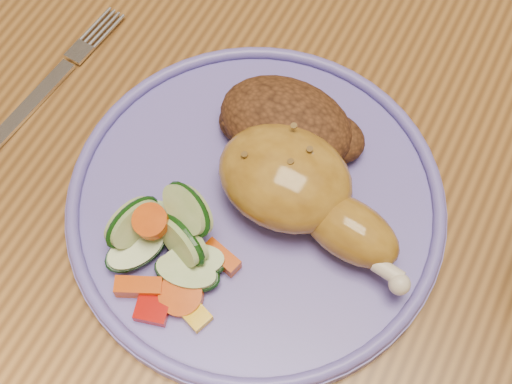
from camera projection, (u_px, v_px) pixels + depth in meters
ground at (310, 382)px, 1.23m from camera, size 4.00×4.00×0.00m
dining_table at (360, 223)px, 0.63m from camera, size 0.90×1.40×0.75m
plate at (256, 204)px, 0.54m from camera, size 0.29×0.29×0.01m
plate_rim at (256, 198)px, 0.53m from camera, size 0.29×0.29×0.01m
chicken_leg at (301, 190)px, 0.51m from camera, size 0.16×0.09×0.05m
rice_pilaf at (289, 125)px, 0.55m from camera, size 0.12×0.08×0.05m
vegetable_pile at (169, 245)px, 0.51m from camera, size 0.10×0.11×0.05m
fork at (46, 88)px, 0.60m from camera, size 0.03×0.16×0.00m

